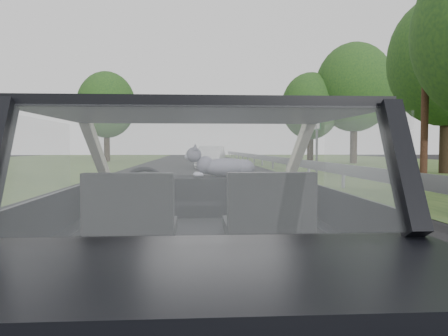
{
  "coord_description": "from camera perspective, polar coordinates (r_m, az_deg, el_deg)",
  "views": [
    {
      "loc": [
        -0.03,
        -2.83,
        1.23
      ],
      "look_at": [
        0.2,
        0.6,
        1.07
      ],
      "focal_mm": 35.0,
      "sensor_mm": 36.0,
      "label": 1
    }
  ],
  "objects": [
    {
      "name": "ground",
      "position": [
        3.09,
        -3.11,
        -20.79
      ],
      "size": [
        140.0,
        140.0,
        0.0
      ],
      "primitive_type": "plane",
      "color": "black",
      "rests_on": "ground"
    },
    {
      "name": "cat",
      "position": [
        3.42,
        0.37,
        0.24
      ],
      "size": [
        0.58,
        0.19,
        0.26
      ],
      "primitive_type": "ellipsoid",
      "rotation": [
        0.0,
        0.0,
        -0.02
      ],
      "color": "slate",
      "rests_on": "dashboard"
    },
    {
      "name": "utility_pole",
      "position": [
        15.82,
        24.84,
        11.03
      ],
      "size": [
        0.26,
        0.26,
        7.18
      ],
      "primitive_type": "cylinder",
      "rotation": [
        0.0,
        0.0,
        -0.12
      ],
      "color": "#543221",
      "rests_on": "ground"
    },
    {
      "name": "driver_seat",
      "position": [
        2.59,
        -11.99,
        -5.13
      ],
      "size": [
        0.5,
        0.72,
        0.42
      ],
      "primitive_type": "cube",
      "color": "black",
      "rests_on": "subject_car"
    },
    {
      "name": "steering_wheel",
      "position": [
        3.2,
        -10.41,
        -2.92
      ],
      "size": [
        0.36,
        0.36,
        0.04
      ],
      "primitive_type": "torus",
      "color": "black",
      "rests_on": "dashboard"
    },
    {
      "name": "passenger_seat",
      "position": [
        2.6,
        5.8,
        -5.06
      ],
      "size": [
        0.5,
        0.72,
        0.42
      ],
      "primitive_type": "cube",
      "color": "black",
      "rests_on": "subject_car"
    },
    {
      "name": "guardrail",
      "position": [
        13.56,
        14.87,
        -0.14
      ],
      "size": [
        0.05,
        90.0,
        0.32
      ],
      "primitive_type": "cube",
      "color": "gray",
      "rests_on": "ground"
    },
    {
      "name": "subject_car",
      "position": [
        2.88,
        -3.14,
        -7.43
      ],
      "size": [
        1.8,
        4.0,
        1.45
      ],
      "primitive_type": "cube",
      "color": "black",
      "rests_on": "ground"
    },
    {
      "name": "dashboard",
      "position": [
        3.48,
        -3.26,
        -3.59
      ],
      "size": [
        1.58,
        0.45,
        0.3
      ],
      "primitive_type": "cube",
      "color": "black",
      "rests_on": "subject_car"
    },
    {
      "name": "tree_2",
      "position": [
        34.67,
        11.23,
        6.26
      ],
      "size": [
        5.4,
        5.4,
        6.82
      ],
      "primitive_type": null,
      "rotation": [
        0.0,
        0.0,
        0.23
      ],
      "color": "#19361A",
      "rests_on": "ground"
    },
    {
      "name": "tree_6",
      "position": [
        39.46,
        -15.09,
        6.33
      ],
      "size": [
        5.99,
        5.99,
        7.58
      ],
      "primitive_type": null,
      "rotation": [
        0.0,
        0.0,
        0.22
      ],
      "color": "#19361A",
      "rests_on": "ground"
    },
    {
      "name": "tree_3",
      "position": [
        35.27,
        16.63,
        7.9
      ],
      "size": [
        7.05,
        7.05,
        8.98
      ],
      "primitive_type": null,
      "rotation": [
        0.0,
        0.0,
        0.21
      ],
      "color": "#19361A",
      "rests_on": "ground"
    },
    {
      "name": "other_car",
      "position": [
        25.61,
        -1.73,
        1.42
      ],
      "size": [
        2.14,
        4.17,
        1.31
      ],
      "primitive_type": "imported",
      "rotation": [
        0.0,
        0.0,
        -0.15
      ],
      "color": "silver",
      "rests_on": "ground"
    },
    {
      "name": "tree_1",
      "position": [
        23.27,
        27.07,
        9.5
      ],
      "size": [
        6.28,
        6.28,
        8.21
      ],
      "primitive_type": null,
      "rotation": [
        0.0,
        0.0,
        -0.18
      ],
      "color": "#19361A",
      "rests_on": "ground"
    },
    {
      "name": "highway_sign",
      "position": [
        19.66,
        12.02,
        2.9
      ],
      "size": [
        0.12,
        1.06,
        2.64
      ],
      "primitive_type": "cube",
      "rotation": [
        0.0,
        0.0,
        0.02
      ],
      "color": "#0B4913",
      "rests_on": "ground"
    }
  ]
}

